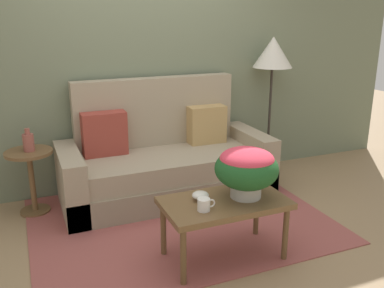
% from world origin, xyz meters
% --- Properties ---
extents(ground_plane, '(14.00, 14.00, 0.00)m').
position_xyz_m(ground_plane, '(0.00, 0.00, 0.00)').
color(ground_plane, '#997A56').
extents(wall_back, '(6.40, 0.12, 2.95)m').
position_xyz_m(wall_back, '(0.00, 1.26, 1.48)').
color(wall_back, slate).
rests_on(wall_back, ground).
extents(area_rug, '(2.58, 1.98, 0.01)m').
position_xyz_m(area_rug, '(0.00, 0.19, 0.01)').
color(area_rug, '#994C47').
rests_on(area_rug, ground).
extents(couch, '(2.09, 0.87, 1.18)m').
position_xyz_m(couch, '(0.07, 0.80, 0.35)').
color(couch, gray).
rests_on(couch, ground).
extents(coffee_table, '(0.93, 0.52, 0.48)m').
position_xyz_m(coffee_table, '(0.10, -0.50, 0.43)').
color(coffee_table, brown).
rests_on(coffee_table, ground).
extents(side_table, '(0.42, 0.42, 0.61)m').
position_xyz_m(side_table, '(-1.20, 0.88, 0.42)').
color(side_table, brown).
rests_on(side_table, ground).
extents(floor_lamp, '(0.44, 0.44, 1.56)m').
position_xyz_m(floor_lamp, '(1.42, 0.99, 1.33)').
color(floor_lamp, '#2D2823').
rests_on(floor_lamp, ground).
extents(potted_plant, '(0.47, 0.47, 0.38)m').
position_xyz_m(potted_plant, '(0.27, -0.51, 0.71)').
color(potted_plant, '#B7B2A8').
rests_on(potted_plant, coffee_table).
extents(coffee_mug, '(0.13, 0.09, 0.09)m').
position_xyz_m(coffee_mug, '(-0.11, -0.60, 0.52)').
color(coffee_mug, white).
rests_on(coffee_mug, coffee_table).
extents(snack_bowl, '(0.13, 0.13, 0.07)m').
position_xyz_m(snack_bowl, '(-0.07, -0.43, 0.52)').
color(snack_bowl, silver).
rests_on(snack_bowl, coffee_table).
extents(table_vase, '(0.10, 0.10, 0.21)m').
position_xyz_m(table_vase, '(-1.19, 0.87, 0.69)').
color(table_vase, '#934C42').
rests_on(table_vase, side_table).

